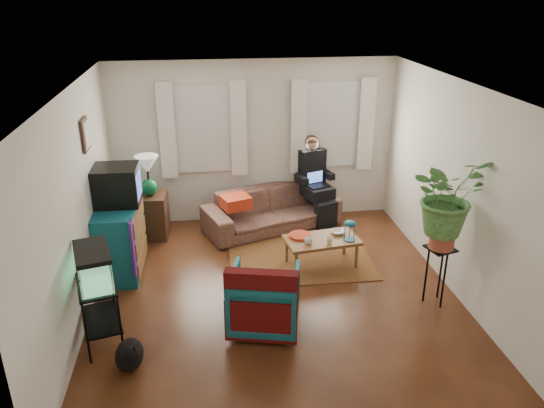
{
  "coord_description": "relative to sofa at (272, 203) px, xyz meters",
  "views": [
    {
      "loc": [
        -0.82,
        -5.64,
        3.65
      ],
      "look_at": [
        0.0,
        0.4,
        1.1
      ],
      "focal_mm": 35.0,
      "sensor_mm": 36.0,
      "label": 1
    }
  ],
  "objects": [
    {
      "name": "floor",
      "position": [
        -0.22,
        -2.05,
        -0.42
      ],
      "size": [
        4.5,
        5.0,
        0.01
      ],
      "primitive_type": "cube",
      "color": "#4F2B14",
      "rests_on": "ground"
    },
    {
      "name": "ceiling",
      "position": [
        -0.22,
        -2.05,
        2.18
      ],
      "size": [
        4.5,
        5.0,
        0.01
      ],
      "primitive_type": "cube",
      "color": "white",
      "rests_on": "wall_back"
    },
    {
      "name": "wall_back",
      "position": [
        -0.22,
        0.45,
        0.88
      ],
      "size": [
        4.5,
        0.01,
        2.6
      ],
      "primitive_type": "cube",
      "color": "silver",
      "rests_on": "floor"
    },
    {
      "name": "wall_front",
      "position": [
        -0.22,
        -4.55,
        0.88
      ],
      "size": [
        4.5,
        0.01,
        2.6
      ],
      "primitive_type": "cube",
      "color": "silver",
      "rests_on": "floor"
    },
    {
      "name": "wall_left",
      "position": [
        -2.47,
        -2.05,
        0.88
      ],
      "size": [
        0.01,
        5.0,
        2.6
      ],
      "primitive_type": "cube",
      "color": "silver",
      "rests_on": "floor"
    },
    {
      "name": "wall_right",
      "position": [
        2.03,
        -2.05,
        0.88
      ],
      "size": [
        0.01,
        5.0,
        2.6
      ],
      "primitive_type": "cube",
      "color": "silver",
      "rests_on": "floor"
    },
    {
      "name": "window_left",
      "position": [
        -1.02,
        0.43,
        1.13
      ],
      "size": [
        1.08,
        0.04,
        1.38
      ],
      "primitive_type": "cube",
      "color": "white",
      "rests_on": "wall_back"
    },
    {
      "name": "window_right",
      "position": [
        1.03,
        0.43,
        1.13
      ],
      "size": [
        1.08,
        0.04,
        1.38
      ],
      "primitive_type": "cube",
      "color": "white",
      "rests_on": "wall_back"
    },
    {
      "name": "curtains_left",
      "position": [
        -1.02,
        0.35,
        1.13
      ],
      "size": [
        1.36,
        0.06,
        1.5
      ],
      "primitive_type": "cube",
      "color": "white",
      "rests_on": "wall_back"
    },
    {
      "name": "curtains_right",
      "position": [
        1.03,
        0.35,
        1.13
      ],
      "size": [
        1.36,
        0.06,
        1.5
      ],
      "primitive_type": "cube",
      "color": "white",
      "rests_on": "wall_back"
    },
    {
      "name": "picture_frame",
      "position": [
        -2.43,
        -1.2,
        1.53
      ],
      "size": [
        0.04,
        0.32,
        0.4
      ],
      "primitive_type": "cube",
      "color": "#3D2616",
      "rests_on": "wall_left"
    },
    {
      "name": "area_rug",
      "position": [
        0.26,
        -1.04,
        -0.41
      ],
      "size": [
        2.03,
        1.64,
        0.01
      ],
      "primitive_type": "cube",
      "rotation": [
        0.0,
        0.0,
        -0.02
      ],
      "color": "maroon",
      "rests_on": "floor"
    },
    {
      "name": "sofa",
      "position": [
        0.0,
        0.0,
        0.0
      ],
      "size": [
        2.3,
        1.5,
        0.84
      ],
      "primitive_type": "imported",
      "rotation": [
        0.0,
        0.0,
        0.34
      ],
      "color": "brown",
      "rests_on": "floor"
    },
    {
      "name": "seated_person",
      "position": [
        0.73,
        0.26,
        0.22
      ],
      "size": [
        0.72,
        0.8,
        1.28
      ],
      "primitive_type": null,
      "rotation": [
        0.0,
        0.0,
        0.34
      ],
      "color": "black",
      "rests_on": "sofa"
    },
    {
      "name": "side_table",
      "position": [
        -1.87,
        -0.08,
        -0.08
      ],
      "size": [
        0.51,
        0.51,
        0.69
      ],
      "primitive_type": "cube",
      "rotation": [
        0.0,
        0.0,
        -0.08
      ],
      "color": "#3D2216",
      "rests_on": "floor"
    },
    {
      "name": "table_lamp",
      "position": [
        -1.87,
        -0.08,
        0.56
      ],
      "size": [
        0.38,
        0.38,
        0.63
      ],
      "primitive_type": null,
      "rotation": [
        0.0,
        0.0,
        -0.08
      ],
      "color": "white",
      "rests_on": "side_table"
    },
    {
      "name": "dresser",
      "position": [
        -2.21,
        -1.09,
        0.06
      ],
      "size": [
        0.56,
        1.07,
        0.95
      ],
      "primitive_type": "cube",
      "rotation": [
        0.0,
        0.0,
        -0.03
      ],
      "color": "#115068",
      "rests_on": "floor"
    },
    {
      "name": "crt_tv",
      "position": [
        -2.18,
        -0.99,
        0.79
      ],
      "size": [
        0.6,
        0.55,
        0.51
      ],
      "primitive_type": "cube",
      "rotation": [
        0.0,
        0.0,
        -0.03
      ],
      "color": "black",
      "rests_on": "dresser"
    },
    {
      "name": "aquarium_stand",
      "position": [
        -2.22,
        -2.7,
        -0.04
      ],
      "size": [
        0.54,
        0.75,
        0.76
      ],
      "primitive_type": "cube",
      "rotation": [
        0.0,
        0.0,
        0.26
      ],
      "color": "black",
      "rests_on": "floor"
    },
    {
      "name": "aquarium",
      "position": [
        -2.22,
        -2.7,
        0.54
      ],
      "size": [
        0.48,
        0.68,
        0.4
      ],
      "primitive_type": "cube",
      "rotation": [
        0.0,
        0.0,
        0.26
      ],
      "color": "#7FD899",
      "rests_on": "aquarium_stand"
    },
    {
      "name": "black_cat",
      "position": [
        -1.89,
        -3.15,
        -0.23
      ],
      "size": [
        0.39,
        0.49,
        0.37
      ],
      "primitive_type": "ellipsoid",
      "rotation": [
        0.0,
        0.0,
        0.26
      ],
      "color": "black",
      "rests_on": "floor"
    },
    {
      "name": "armchair",
      "position": [
        -0.44,
        -2.63,
        -0.03
      ],
      "size": [
        0.9,
        0.87,
        0.78
      ],
      "primitive_type": "imported",
      "rotation": [
        0.0,
        0.0,
        2.9
      ],
      "color": "#12576E",
      "rests_on": "floor"
    },
    {
      "name": "serape_throw",
      "position": [
        -0.51,
        -2.93,
        0.13
      ],
      "size": [
        0.8,
        0.36,
        0.64
      ],
      "primitive_type": "cube",
      "rotation": [
        0.0,
        0.0,
        -0.24
      ],
      "color": "#9E0A0A",
      "rests_on": "armchair"
    },
    {
      "name": "coffee_table",
      "position": [
        0.51,
        -1.33,
        -0.21
      ],
      "size": [
        1.06,
        0.68,
        0.41
      ],
      "primitive_type": "cube",
      "rotation": [
        0.0,
        0.0,
        0.14
      ],
      "color": "brown",
      "rests_on": "floor"
    },
    {
      "name": "cup_a",
      "position": [
        0.3,
        -1.45,
        0.04
      ],
      "size": [
        0.13,
        0.13,
        0.09
      ],
      "primitive_type": "imported",
      "rotation": [
        0.0,
        0.0,
        0.14
      ],
      "color": "white",
      "rests_on": "coffee_table"
    },
    {
      "name": "cup_b",
      "position": [
        0.58,
        -1.49,
        0.04
      ],
      "size": [
        0.1,
        0.1,
        0.09
      ],
      "primitive_type": "imported",
      "rotation": [
        0.0,
        0.0,
        0.14
      ],
      "color": "beige",
      "rests_on": "coffee_table"
    },
    {
      "name": "bowl",
      "position": [
        0.77,
        -1.2,
        0.02
      ],
      "size": [
        0.22,
        0.22,
        0.05
      ],
      "primitive_type": "imported",
      "rotation": [
        0.0,
        0.0,
        0.14
      ],
      "color": "white",
      "rests_on": "coffee_table"
    },
    {
      "name": "snack_tray",
      "position": [
        0.23,
        -1.23,
        0.01
      ],
      "size": [
        0.35,
        0.35,
        0.04
      ],
      "primitive_type": "cylinder",
      "rotation": [
        0.0,
        0.0,
        0.14
      ],
      "color": "#B21414",
      "rests_on": "coffee_table"
    },
    {
      "name": "birdcage",
      "position": [
        0.87,
        -1.42,
        0.14
      ],
      "size": [
        0.18,
        0.18,
        0.29
      ],
      "primitive_type": null,
      "rotation": [
        0.0,
        0.0,
        0.14
      ],
      "color": "#115B6B",
      "rests_on": "coffee_table"
    },
    {
      "name": "plant_stand",
      "position": [
        1.69,
        -2.42,
        -0.04
      ],
      "size": [
        0.39,
        0.39,
        0.75
      ],
      "primitive_type": "cube",
      "rotation": [
        0.0,
        0.0,
        0.27
      ],
      "color": "black",
      "rests_on": "floor"
    },
    {
      "name": "potted_plant",
      "position": [
        1.69,
        -2.42,
        0.85
      ],
      "size": [
        1.02,
        0.94,
        0.95
      ],
      "primitive_type": "imported",
      "rotation": [
        0.0,
        0.0,
        0.27
      ],
      "color": "#599947",
      "rests_on": "plant_stand"
    }
  ]
}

